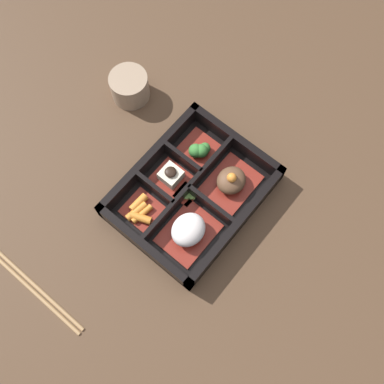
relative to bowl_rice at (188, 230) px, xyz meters
name	(u,v)px	position (x,y,z in m)	size (l,w,h in m)	color
ground_plane	(192,196)	(-0.06, -0.04, -0.03)	(3.00, 3.00, 0.00)	#4C3523
bento_base	(192,196)	(-0.06, -0.04, -0.03)	(0.28, 0.22, 0.01)	black
bento_rim	(191,191)	(-0.06, -0.05, -0.01)	(0.28, 0.22, 0.05)	black
bowl_stew	(231,181)	(-0.12, 0.00, 0.00)	(0.10, 0.08, 0.05)	maroon
bowl_rice	(188,230)	(0.00, 0.00, 0.00)	(0.10, 0.08, 0.05)	maroon
bowl_greens	(199,150)	(-0.14, -0.09, -0.01)	(0.07, 0.07, 0.03)	maroon
bowl_tofu	(171,177)	(-0.06, -0.09, -0.01)	(0.06, 0.07, 0.04)	maroon
bowl_carrots	(140,211)	(0.02, -0.09, -0.01)	(0.06, 0.07, 0.02)	maroon
bowl_pickles	(187,194)	(-0.06, -0.05, -0.02)	(0.04, 0.04, 0.01)	maroon
tea_cup	(130,86)	(-0.16, -0.28, 0.00)	(0.08, 0.08, 0.06)	gray
chopsticks	(36,291)	(0.25, -0.14, -0.03)	(0.02, 0.22, 0.01)	#A87F51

